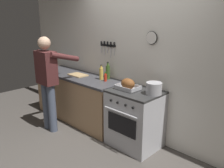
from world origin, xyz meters
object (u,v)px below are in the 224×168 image
(stock_pot, at_px, (154,88))
(bottle_hot_sauce, at_px, (105,78))
(person_cook, at_px, (48,78))
(cutting_board, at_px, (78,75))
(stove, at_px, (135,118))
(bottle_olive_oil, at_px, (108,72))
(bottle_cooking_oil, at_px, (101,73))
(roasting_pan, at_px, (128,85))

(stock_pot, distance_m, bottle_hot_sauce, 0.99)
(person_cook, distance_m, cutting_board, 0.61)
(stove, height_order, bottle_olive_oil, bottle_olive_oil)
(stove, xyz_separation_m, bottle_cooking_oil, (-0.85, 0.09, 0.56))
(stock_pot, relative_size, cutting_board, 0.63)
(stove, height_order, bottle_cooking_oil, bottle_cooking_oil)
(person_cook, xyz_separation_m, stock_pot, (1.70, 0.68, 0.03))
(person_cook, height_order, bottle_olive_oil, person_cook)
(cutting_board, xyz_separation_m, bottle_hot_sauce, (0.67, 0.08, 0.06))
(cutting_board, bearing_deg, roasting_pan, -0.57)
(bottle_olive_oil, bearing_deg, person_cook, -127.74)
(person_cook, height_order, cutting_board, person_cook)
(roasting_pan, bearing_deg, stock_pot, 11.65)
(stock_pot, bearing_deg, person_cook, -158.09)
(cutting_board, distance_m, bottle_hot_sauce, 0.67)
(bottle_cooking_oil, bearing_deg, roasting_pan, -9.53)
(stove, xyz_separation_m, cutting_board, (-1.38, -0.01, 0.46))
(stock_pot, height_order, bottle_cooking_oil, bottle_cooking_oil)
(cutting_board, height_order, bottle_olive_oil, bottle_olive_oil)
(roasting_pan, height_order, cutting_board, roasting_pan)
(stove, height_order, cutting_board, cutting_board)
(person_cook, bearing_deg, bottle_hot_sauce, -43.64)
(bottle_hot_sauce, xyz_separation_m, bottle_olive_oil, (-0.07, 0.13, 0.06))
(roasting_pan, relative_size, cutting_board, 0.98)
(bottle_olive_oil, bearing_deg, roasting_pan, -18.62)
(bottle_cooking_oil, bearing_deg, person_cook, -128.43)
(person_cook, bearing_deg, stock_pot, -66.00)
(person_cook, bearing_deg, roasting_pan, -62.95)
(person_cook, relative_size, bottle_olive_oil, 5.36)
(stove, height_order, roasting_pan, roasting_pan)
(roasting_pan, xyz_separation_m, bottle_olive_oil, (-0.65, 0.22, 0.05))
(person_cook, height_order, roasting_pan, person_cook)
(bottle_hot_sauce, distance_m, bottle_olive_oil, 0.16)
(stock_pot, bearing_deg, bottle_olive_oil, 172.82)
(bottle_olive_oil, bearing_deg, cutting_board, -160.81)
(stock_pot, bearing_deg, stove, -168.32)
(stock_pot, bearing_deg, roasting_pan, -168.35)
(stove, bearing_deg, bottle_olive_oil, 166.25)
(bottle_hot_sauce, bearing_deg, person_cook, -135.73)
(stock_pot, height_order, bottle_olive_oil, bottle_olive_oil)
(roasting_pan, bearing_deg, bottle_cooking_oil, 170.47)
(cutting_board, height_order, bottle_cooking_oil, bottle_cooking_oil)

